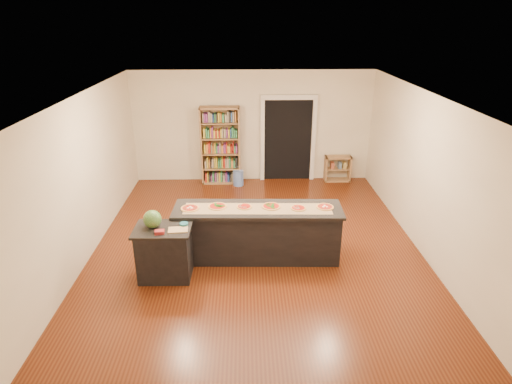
{
  "coord_description": "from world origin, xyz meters",
  "views": [
    {
      "loc": [
        -0.19,
        -7.07,
        4.05
      ],
      "look_at": [
        0.0,
        0.2,
        1.0
      ],
      "focal_mm": 30.0,
      "sensor_mm": 36.0,
      "label": 1
    }
  ],
  "objects_px": {
    "low_shelf": "(338,169)",
    "side_counter": "(165,252)",
    "bookshelf": "(221,146)",
    "waste_bin": "(238,178)",
    "kitchen_island": "(258,232)",
    "watermelon": "(152,219)"
  },
  "relations": [
    {
      "from": "kitchen_island",
      "to": "side_counter",
      "type": "height_order",
      "value": "kitchen_island"
    },
    {
      "from": "bookshelf",
      "to": "waste_bin",
      "type": "relative_size",
      "value": 5.1
    },
    {
      "from": "bookshelf",
      "to": "watermelon",
      "type": "bearing_deg",
      "value": -101.55
    },
    {
      "from": "side_counter",
      "to": "watermelon",
      "type": "xyz_separation_m",
      "value": [
        -0.15,
        0.04,
        0.59
      ]
    },
    {
      "from": "kitchen_island",
      "to": "side_counter",
      "type": "bearing_deg",
      "value": -157.3
    },
    {
      "from": "kitchen_island",
      "to": "low_shelf",
      "type": "distance_m",
      "value": 4.32
    },
    {
      "from": "side_counter",
      "to": "bookshelf",
      "type": "xyz_separation_m",
      "value": [
        0.71,
        4.27,
        0.53
      ]
    },
    {
      "from": "kitchen_island",
      "to": "low_shelf",
      "type": "height_order",
      "value": "kitchen_island"
    },
    {
      "from": "side_counter",
      "to": "waste_bin",
      "type": "distance_m",
      "value": 4.22
    },
    {
      "from": "kitchen_island",
      "to": "low_shelf",
      "type": "relative_size",
      "value": 4.35
    },
    {
      "from": "kitchen_island",
      "to": "side_counter",
      "type": "distance_m",
      "value": 1.64
    },
    {
      "from": "kitchen_island",
      "to": "side_counter",
      "type": "relative_size",
      "value": 3.2
    },
    {
      "from": "kitchen_island",
      "to": "low_shelf",
      "type": "xyz_separation_m",
      "value": [
        2.18,
        3.72,
        -0.15
      ]
    },
    {
      "from": "low_shelf",
      "to": "watermelon",
      "type": "xyz_separation_m",
      "value": [
        -3.87,
        -4.27,
        0.71
      ]
    },
    {
      "from": "bookshelf",
      "to": "waste_bin",
      "type": "distance_m",
      "value": 0.93
    },
    {
      "from": "kitchen_island",
      "to": "bookshelf",
      "type": "distance_m",
      "value": 3.81
    },
    {
      "from": "kitchen_island",
      "to": "low_shelf",
      "type": "bearing_deg",
      "value": 61.37
    },
    {
      "from": "kitchen_island",
      "to": "waste_bin",
      "type": "distance_m",
      "value": 3.5
    },
    {
      "from": "low_shelf",
      "to": "side_counter",
      "type": "bearing_deg",
      "value": -130.83
    },
    {
      "from": "low_shelf",
      "to": "waste_bin",
      "type": "distance_m",
      "value": 2.59
    },
    {
      "from": "watermelon",
      "to": "low_shelf",
      "type": "bearing_deg",
      "value": 47.78
    },
    {
      "from": "side_counter",
      "to": "kitchen_island",
      "type": "bearing_deg",
      "value": 21.77
    }
  ]
}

